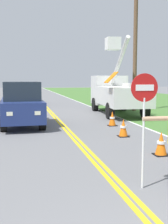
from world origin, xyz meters
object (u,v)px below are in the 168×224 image
object	(u,v)px
stop_sign_paddle	(144,105)
oncoming_sedan_second	(23,95)
utility_bucket_truck	(116,92)
traffic_cone_tail	(112,119)
traffic_cone_mid	(123,128)
traffic_cone_lead	(161,144)
oncoming_suv_nearest	(22,104)
utility_pole_near	(135,47)

from	to	relation	value
stop_sign_paddle	oncoming_sedan_second	xyz separation A→B (m)	(-2.22, 20.83, -0.88)
utility_bucket_truck	traffic_cone_tail	world-z (taller)	utility_bucket_truck
utility_bucket_truck	traffic_cone_mid	distance (m)	7.87
traffic_cone_lead	traffic_cone_tail	world-z (taller)	same
utility_bucket_truck	oncoming_suv_nearest	bearing A→B (deg)	-146.94
stop_sign_paddle	traffic_cone_mid	world-z (taller)	stop_sign_paddle
traffic_cone_lead	traffic_cone_mid	world-z (taller)	same
stop_sign_paddle	oncoming_sedan_second	size ratio (longest dim) A/B	0.56
utility_pole_near	traffic_cone_lead	world-z (taller)	utility_pole_near
oncoming_sedan_second	traffic_cone_tail	xyz separation A→B (m)	(4.08, -12.96, -0.50)
utility_bucket_truck	traffic_cone_tail	xyz separation A→B (m)	(-1.78, -4.85, -1.06)
oncoming_sedan_second	traffic_cone_mid	xyz separation A→B (m)	(3.69, -15.60, -0.50)
utility_pole_near	oncoming_suv_nearest	bearing A→B (deg)	-145.92
oncoming_sedan_second	traffic_cone_tail	bearing A→B (deg)	-72.52
utility_bucket_truck	oncoming_sedan_second	distance (m)	10.02
utility_pole_near	utility_bucket_truck	bearing A→B (deg)	-142.75
traffic_cone_mid	oncoming_sedan_second	bearing A→B (deg)	103.31
oncoming_suv_nearest	traffic_cone_mid	bearing A→B (deg)	-43.18
stop_sign_paddle	oncoming_suv_nearest	world-z (taller)	stop_sign_paddle
traffic_cone_tail	utility_pole_near	bearing A→B (deg)	59.97
utility_bucket_truck	traffic_cone_mid	xyz separation A→B (m)	(-2.17, -7.49, -1.06)
stop_sign_paddle	utility_bucket_truck	bearing A→B (deg)	74.02
oncoming_sedan_second	traffic_cone_lead	world-z (taller)	oncoming_sedan_second
utility_pole_near	traffic_cone_lead	size ratio (longest dim) A/B	12.14
traffic_cone_lead	utility_bucket_truck	bearing A→B (deg)	78.81
stop_sign_paddle	oncoming_sedan_second	distance (m)	20.97
oncoming_suv_nearest	oncoming_sedan_second	bearing A→B (deg)	89.36
stop_sign_paddle	traffic_cone_lead	world-z (taller)	stop_sign_paddle
utility_bucket_truck	traffic_cone_lead	distance (m)	10.65
utility_pole_near	traffic_cone_tail	size ratio (longest dim) A/B	12.14
utility_pole_near	traffic_cone_mid	size ratio (longest dim) A/B	12.14
utility_bucket_truck	traffic_cone_lead	world-z (taller)	utility_bucket_truck
utility_bucket_truck	utility_pole_near	world-z (taller)	utility_pole_near
oncoming_suv_nearest	oncoming_sedan_second	xyz separation A→B (m)	(0.13, 12.01, -0.23)
stop_sign_paddle	utility_pole_near	xyz separation A→B (m)	(5.48, 14.12, 2.73)
utility_bucket_truck	traffic_cone_lead	xyz separation A→B (m)	(-2.06, -10.40, -1.06)
utility_bucket_truck	oncoming_sedan_second	world-z (taller)	utility_bucket_truck
oncoming_suv_nearest	utility_pole_near	distance (m)	10.04
stop_sign_paddle	oncoming_suv_nearest	distance (m)	9.15
oncoming_suv_nearest	utility_pole_near	size ratio (longest dim) A/B	0.55
stop_sign_paddle	oncoming_suv_nearest	bearing A→B (deg)	104.94
stop_sign_paddle	traffic_cone_mid	distance (m)	5.60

